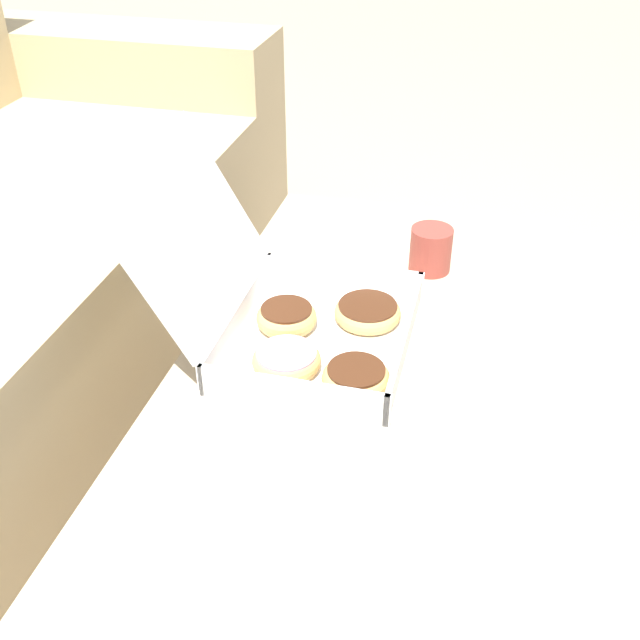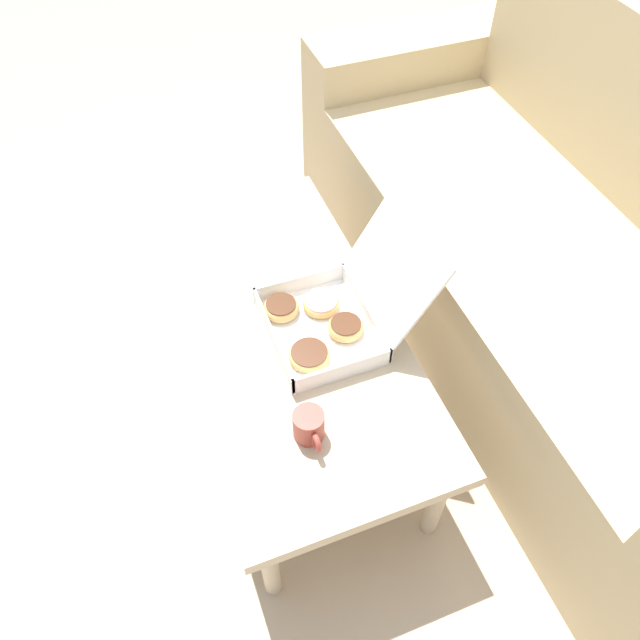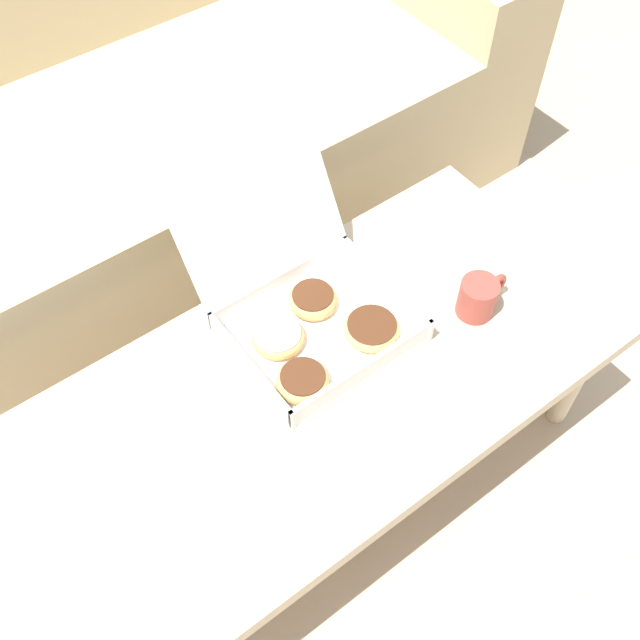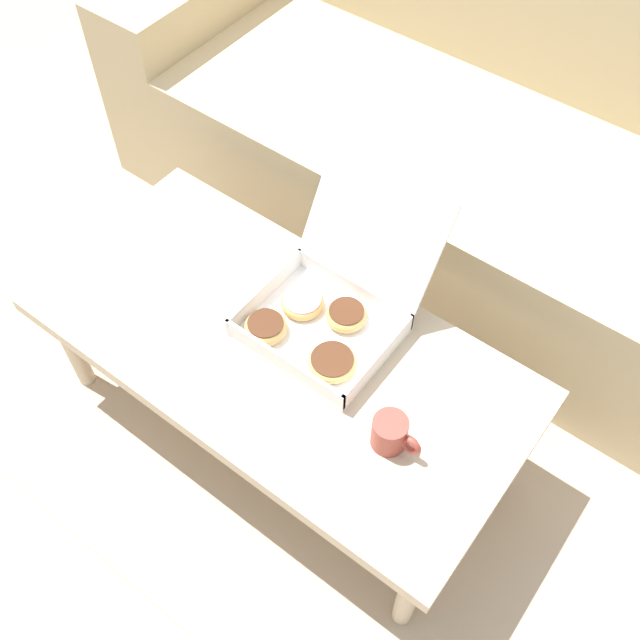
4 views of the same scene
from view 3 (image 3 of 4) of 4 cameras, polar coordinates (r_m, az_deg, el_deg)
ground_plane at (r=1.73m, az=-1.50°, el=-9.47°), size 12.00×12.00×0.00m
area_rug at (r=1.86m, az=-6.93°, el=-2.71°), size 2.24×1.84×0.01m
couch at (r=1.96m, az=-16.18°, el=12.71°), size 2.12×0.83×0.95m
coffee_table at (r=1.40m, az=0.09°, el=-5.40°), size 1.15×0.56×0.38m
pastry_box at (r=1.39m, az=-1.04°, el=0.77°), size 0.32×0.40×0.29m
coffee_mug at (r=1.46m, az=11.99°, el=1.72°), size 0.11×0.07×0.08m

